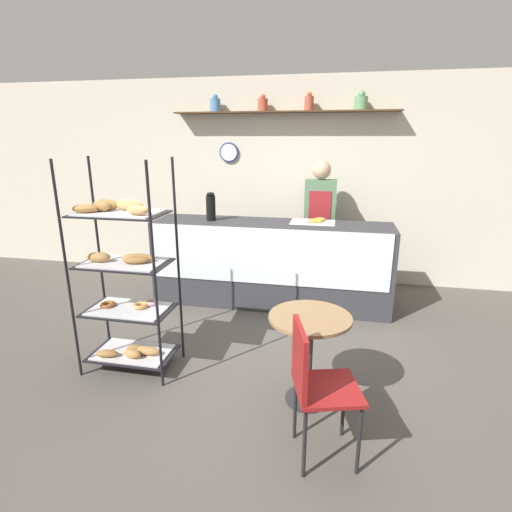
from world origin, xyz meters
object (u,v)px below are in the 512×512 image
at_px(pastry_rack, 125,278).
at_px(donut_tray_counter, 313,221).
at_px(person_worker, 319,220).
at_px(cafe_table, 309,339).
at_px(cafe_chair, 314,379).
at_px(coffee_carafe, 211,207).

distance_m(pastry_rack, donut_tray_counter, 2.24).
height_order(person_worker, cafe_table, person_worker).
height_order(cafe_table, cafe_chair, cafe_chair).
bearing_deg(pastry_rack, cafe_table, -6.31).
relative_size(coffee_carafe, donut_tray_counter, 0.66).
distance_m(person_worker, cafe_chair, 2.97).
bearing_deg(cafe_chair, cafe_table, -8.68).
distance_m(person_worker, donut_tray_counter, 0.50).
xyz_separation_m(coffee_carafe, donut_tray_counter, (1.19, 0.10, -0.14)).
bearing_deg(coffee_carafe, donut_tray_counter, 4.69).
height_order(coffee_carafe, donut_tray_counter, coffee_carafe).
relative_size(pastry_rack, person_worker, 1.07).
relative_size(cafe_table, coffee_carafe, 2.11).
height_order(pastry_rack, person_worker, pastry_rack).
bearing_deg(person_worker, donut_tray_counter, -95.93).
xyz_separation_m(cafe_table, coffee_carafe, (-1.31, 1.80, 0.63)).
relative_size(person_worker, cafe_table, 2.37).
distance_m(cafe_table, donut_tray_counter, 1.97).
bearing_deg(coffee_carafe, pastry_rack, -97.71).
distance_m(cafe_chair, donut_tray_counter, 2.50).
bearing_deg(person_worker, cafe_chair, -87.39).
xyz_separation_m(person_worker, donut_tray_counter, (-0.05, -0.49, 0.09)).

